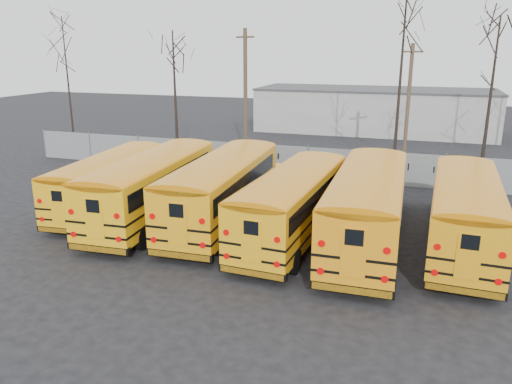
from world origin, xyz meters
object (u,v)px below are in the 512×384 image
(bus_f, at_px, (465,207))
(utility_pole_left, at_px, (245,92))
(utility_pole_right, at_px, (408,105))
(bus_e, at_px, (369,201))
(bus_a, at_px, (111,177))
(bus_c, at_px, (224,184))
(bus_b, at_px, (154,181))
(bus_d, at_px, (294,198))

(bus_f, bearing_deg, utility_pole_left, 137.15)
(bus_f, relative_size, utility_pole_left, 1.19)
(utility_pole_right, bearing_deg, bus_e, -113.50)
(bus_a, bearing_deg, utility_pole_left, 76.37)
(bus_c, xyz_separation_m, utility_pole_left, (-4.14, 14.57, 2.86))
(bus_b, bearing_deg, bus_f, -0.54)
(bus_b, distance_m, bus_d, 6.84)
(utility_pole_left, bearing_deg, bus_d, -42.28)
(bus_b, xyz_separation_m, bus_e, (9.89, -0.16, 0.06))
(bus_e, relative_size, utility_pole_left, 1.27)
(bus_f, bearing_deg, bus_a, -178.23)
(bus_b, height_order, utility_pole_left, utility_pole_left)
(bus_c, height_order, utility_pole_right, utility_pole_right)
(bus_e, relative_size, bus_f, 1.07)
(utility_pole_left, relative_size, utility_pole_right, 1.13)
(bus_a, height_order, bus_f, bus_f)
(bus_a, xyz_separation_m, bus_e, (12.79, -0.91, 0.27))
(utility_pole_left, bearing_deg, bus_c, -52.85)
(bus_c, xyz_separation_m, bus_e, (6.57, -0.66, 0.04))
(bus_d, bearing_deg, bus_f, 11.22)
(bus_c, xyz_separation_m, bus_f, (10.28, 0.12, -0.09))
(bus_c, height_order, bus_d, bus_c)
(bus_f, bearing_deg, bus_e, -165.92)
(utility_pole_right, bearing_deg, bus_f, -99.35)
(bus_a, xyz_separation_m, bus_f, (16.50, -0.13, 0.14))
(bus_e, bearing_deg, utility_pole_right, 85.89)
(bus_f, bearing_deg, bus_c, -177.10)
(bus_d, relative_size, utility_pole_left, 1.18)
(bus_b, xyz_separation_m, bus_f, (13.60, 0.62, -0.07))
(bus_a, xyz_separation_m, utility_pole_left, (2.08, 14.32, 3.09))
(utility_pole_left, bearing_deg, utility_pole_right, 22.53)
(bus_c, distance_m, bus_d, 3.61)
(bus_c, height_order, bus_e, bus_e)
(bus_b, bearing_deg, bus_e, -4.06)
(bus_d, bearing_deg, bus_c, 170.19)
(bus_f, distance_m, utility_pole_left, 20.63)
(bus_b, bearing_deg, utility_pole_left, 89.95)
(bus_e, relative_size, utility_pole_right, 1.44)
(bus_d, relative_size, bus_f, 0.99)
(bus_a, distance_m, bus_f, 16.50)
(bus_a, distance_m, utility_pole_left, 14.80)
(utility_pole_left, distance_m, utility_pole_right, 11.51)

